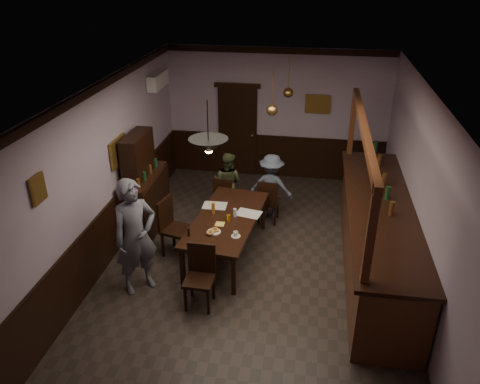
% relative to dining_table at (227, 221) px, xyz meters
% --- Properties ---
extents(room, '(5.01, 8.01, 3.01)m').
position_rel_dining_table_xyz_m(room, '(0.51, -0.48, 0.81)').
color(room, '#2D2621').
rests_on(room, ground).
extents(dining_table, '(1.23, 2.29, 0.75)m').
position_rel_dining_table_xyz_m(dining_table, '(0.00, 0.00, 0.00)').
color(dining_table, black).
rests_on(dining_table, ground).
extents(chair_far_left, '(0.40, 0.40, 0.88)m').
position_rel_dining_table_xyz_m(chair_far_left, '(-0.31, 1.32, -0.20)').
color(chair_far_left, black).
rests_on(chair_far_left, ground).
extents(chair_far_right, '(0.43, 0.43, 0.92)m').
position_rel_dining_table_xyz_m(chair_far_right, '(0.58, 1.22, -0.18)').
color(chair_far_right, black).
rests_on(chair_far_right, ground).
extents(chair_near, '(0.43, 0.43, 0.98)m').
position_rel_dining_table_xyz_m(chair_near, '(-0.15, -1.31, -0.15)').
color(chair_near, black).
rests_on(chair_near, ground).
extents(chair_side, '(0.55, 0.55, 1.04)m').
position_rel_dining_table_xyz_m(chair_side, '(-0.95, -0.09, -0.11)').
color(chair_side, black).
rests_on(chair_side, ground).
extents(person_standing, '(0.80, 0.81, 1.88)m').
position_rel_dining_table_xyz_m(person_standing, '(-1.18, -1.13, 0.26)').
color(person_standing, slate).
rests_on(person_standing, ground).
extents(person_seated_left, '(0.72, 0.62, 1.27)m').
position_rel_dining_table_xyz_m(person_seated_left, '(-0.28, 1.59, -0.05)').
color(person_seated_left, '#434C2E').
rests_on(person_seated_left, ground).
extents(person_seated_right, '(0.92, 0.60, 1.33)m').
position_rel_dining_table_xyz_m(person_seated_right, '(0.61, 1.49, -0.02)').
color(person_seated_right, '#4E5B70').
rests_on(person_seated_right, ground).
extents(newspaper_left, '(0.43, 0.31, 0.01)m').
position_rel_dining_table_xyz_m(newspaper_left, '(-0.28, 0.37, 0.07)').
color(newspaper_left, silver).
rests_on(newspaper_left, dining_table).
extents(newspaper_right, '(0.47, 0.38, 0.01)m').
position_rel_dining_table_xyz_m(newspaper_right, '(0.35, 0.19, 0.07)').
color(newspaper_right, silver).
rests_on(newspaper_right, dining_table).
extents(napkin, '(0.17, 0.17, 0.00)m').
position_rel_dining_table_xyz_m(napkin, '(-0.07, -0.24, 0.07)').
color(napkin, '#ECCF57').
rests_on(napkin, dining_table).
extents(saucer, '(0.15, 0.15, 0.01)m').
position_rel_dining_table_xyz_m(saucer, '(0.26, -0.57, 0.07)').
color(saucer, white).
rests_on(saucer, dining_table).
extents(coffee_cup, '(0.09, 0.09, 0.07)m').
position_rel_dining_table_xyz_m(coffee_cup, '(0.26, -0.57, 0.11)').
color(coffee_cup, white).
rests_on(coffee_cup, saucer).
extents(pastry_plate, '(0.22, 0.22, 0.01)m').
position_rel_dining_table_xyz_m(pastry_plate, '(-0.11, -0.51, 0.07)').
color(pastry_plate, white).
rests_on(pastry_plate, dining_table).
extents(pastry_ring_a, '(0.13, 0.13, 0.04)m').
position_rel_dining_table_xyz_m(pastry_ring_a, '(-0.15, -0.58, 0.10)').
color(pastry_ring_a, '#C68C47').
rests_on(pastry_ring_a, pastry_plate).
extents(pastry_ring_b, '(0.13, 0.13, 0.04)m').
position_rel_dining_table_xyz_m(pastry_ring_b, '(-0.10, -0.48, 0.10)').
color(pastry_ring_b, '#C68C47').
rests_on(pastry_ring_b, pastry_plate).
extents(soda_can, '(0.07, 0.07, 0.12)m').
position_rel_dining_table_xyz_m(soda_can, '(0.06, -0.12, 0.12)').
color(soda_can, '#F5AC14').
rests_on(soda_can, dining_table).
extents(beer_glass, '(0.06, 0.06, 0.20)m').
position_rel_dining_table_xyz_m(beer_glass, '(-0.25, 0.11, 0.16)').
color(beer_glass, '#BF721E').
rests_on(beer_glass, dining_table).
extents(water_glass, '(0.06, 0.06, 0.15)m').
position_rel_dining_table_xyz_m(water_glass, '(0.14, 0.05, 0.14)').
color(water_glass, silver).
rests_on(water_glass, dining_table).
extents(pepper_mill, '(0.04, 0.04, 0.14)m').
position_rel_dining_table_xyz_m(pepper_mill, '(-0.48, -0.68, 0.13)').
color(pepper_mill, black).
rests_on(pepper_mill, dining_table).
extents(sideboard, '(0.52, 1.45, 1.91)m').
position_rel_dining_table_xyz_m(sideboard, '(-1.70, 0.64, 0.08)').
color(sideboard, black).
rests_on(sideboard, ground).
extents(bar_counter, '(1.04, 4.49, 2.51)m').
position_rel_dining_table_xyz_m(bar_counter, '(2.50, 0.01, -0.05)').
color(bar_counter, '#502615').
rests_on(bar_counter, ground).
extents(door_back, '(0.90, 0.06, 2.10)m').
position_rel_dining_table_xyz_m(door_back, '(-0.39, 3.47, 0.36)').
color(door_back, black).
rests_on(door_back, ground).
extents(ac_unit, '(0.20, 0.85, 0.30)m').
position_rel_dining_table_xyz_m(ac_unit, '(-1.87, 2.42, 1.76)').
color(ac_unit, white).
rests_on(ac_unit, ground).
extents(picture_left_small, '(0.04, 0.28, 0.36)m').
position_rel_dining_table_xyz_m(picture_left_small, '(-1.95, -2.08, 1.46)').
color(picture_left_small, olive).
rests_on(picture_left_small, ground).
extents(picture_left_large, '(0.04, 0.62, 0.48)m').
position_rel_dining_table_xyz_m(picture_left_large, '(-1.95, 0.32, 1.01)').
color(picture_left_large, olive).
rests_on(picture_left_large, ground).
extents(picture_back, '(0.55, 0.04, 0.42)m').
position_rel_dining_table_xyz_m(picture_back, '(1.41, 3.48, 1.11)').
color(picture_back, olive).
rests_on(picture_back, ground).
extents(pendant_iron, '(0.56, 0.56, 0.77)m').
position_rel_dining_table_xyz_m(pendant_iron, '(-0.08, -0.80, 1.66)').
color(pendant_iron, black).
rests_on(pendant_iron, ground).
extents(pendant_brass_mid, '(0.20, 0.20, 0.81)m').
position_rel_dining_table_xyz_m(pendant_brass_mid, '(0.61, 1.21, 1.61)').
color(pendant_brass_mid, '#BF8C3F').
rests_on(pendant_brass_mid, ground).
extents(pendant_brass_far, '(0.20, 0.20, 0.81)m').
position_rel_dining_table_xyz_m(pendant_brass_far, '(0.81, 2.44, 1.61)').
color(pendant_brass_far, '#BF8C3F').
rests_on(pendant_brass_far, ground).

